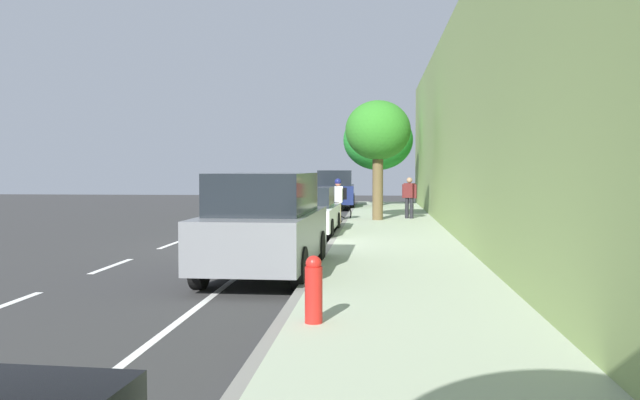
% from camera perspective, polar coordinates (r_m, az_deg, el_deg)
% --- Properties ---
extents(ground, '(69.53, 69.53, 0.00)m').
position_cam_1_polar(ground, '(18.12, -4.18, -3.94)').
color(ground, '#313131').
extents(sidewalk, '(3.26, 43.46, 0.17)m').
position_cam_1_polar(sidewalk, '(17.89, 6.46, -3.76)').
color(sidewalk, '#A1AD94').
rests_on(sidewalk, ground).
extents(curb_edge, '(0.16, 43.46, 0.17)m').
position_cam_1_polar(curb_edge, '(17.93, 0.98, -3.74)').
color(curb_edge, gray).
rests_on(curb_edge, ground).
extents(lane_stripe_centre, '(0.14, 44.20, 0.01)m').
position_cam_1_polar(lane_stripe_centre, '(19.12, -12.33, -3.63)').
color(lane_stripe_centre, white).
rests_on(lane_stripe_centre, ground).
extents(lane_stripe_bike_edge, '(0.12, 43.46, 0.01)m').
position_cam_1_polar(lane_stripe_bike_edge, '(18.10, -3.68, -3.93)').
color(lane_stripe_bike_edge, white).
rests_on(lane_stripe_bike_edge, ground).
extents(building_facade, '(0.50, 43.46, 6.58)m').
position_cam_1_polar(building_facade, '(17.97, 12.56, 6.46)').
color(building_facade, '#8CA55E').
rests_on(building_facade, ground).
extents(parked_suv_grey_second, '(2.05, 4.74, 1.99)m').
position_cam_1_polar(parked_suv_grey_second, '(13.07, -4.63, -1.97)').
color(parked_suv_grey_second, slate).
rests_on(parked_suv_grey_second, ground).
extents(parked_sedan_white_mid, '(1.88, 4.42, 1.52)m').
position_cam_1_polar(parked_sedan_white_mid, '(20.68, -1.14, -1.02)').
color(parked_sedan_white_mid, white).
rests_on(parked_sedan_white_mid, ground).
extents(parked_suv_dark_blue_far, '(2.08, 4.76, 1.99)m').
position_cam_1_polar(parked_suv_dark_blue_far, '(34.88, 1.29, 0.92)').
color(parked_suv_dark_blue_far, navy).
rests_on(parked_suv_dark_blue_far, ground).
extents(bicycle_at_curb, '(1.35, 1.13, 0.74)m').
position_cam_1_polar(bicycle_at_curb, '(25.72, 1.15, -1.17)').
color(bicycle_at_curb, black).
rests_on(bicycle_at_curb, ground).
extents(cyclist_with_backpack, '(0.51, 0.57, 1.71)m').
position_cam_1_polar(cyclist_with_backpack, '(25.23, 1.59, 0.30)').
color(cyclist_with_backpack, '#C6B284').
rests_on(cyclist_with_backpack, ground).
extents(street_tree_mid_block, '(2.43, 2.43, 4.44)m').
position_cam_1_polar(street_tree_mid_block, '(25.45, 4.88, 5.72)').
color(street_tree_mid_block, brown).
rests_on(street_tree_mid_block, sidewalk).
extents(street_tree_far_end, '(3.58, 3.58, 4.94)m').
position_cam_1_polar(street_tree_far_end, '(35.23, 4.89, 5.02)').
color(street_tree_far_end, '#484B2A').
rests_on(street_tree_far_end, sidewalk).
extents(pedestrian_on_phone, '(0.55, 0.39, 1.58)m').
position_cam_1_polar(pedestrian_on_phone, '(26.27, 7.50, 0.38)').
color(pedestrian_on_phone, black).
rests_on(pedestrian_on_phone, sidewalk).
extents(fire_hydrant, '(0.22, 0.22, 0.84)m').
position_cam_1_polar(fire_hydrant, '(8.46, -0.54, -7.47)').
color(fire_hydrant, red).
rests_on(fire_hydrant, sidewalk).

